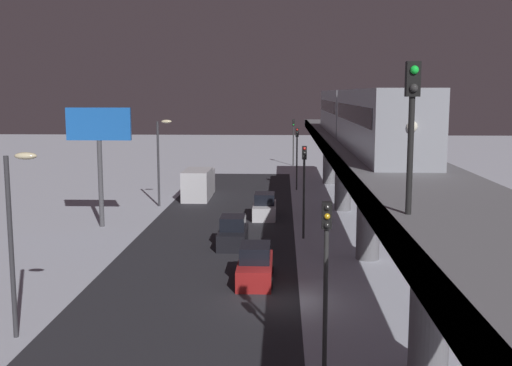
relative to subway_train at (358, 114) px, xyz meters
The scene contains 16 objects.
ground_plane 17.66m from the subway_train, 69.76° to the left, with size 240.00×240.00×0.00m, color silver.
avenue_asphalt 19.47m from the subway_train, 55.95° to the left, with size 11.00×95.27×0.01m, color #28282D.
elevated_railway 14.75m from the subway_train, 89.64° to the left, with size 5.00×95.27×6.76m.
subway_train is the anchor object (origin of this frame).
rail_signal 27.19m from the subway_train, 86.16° to the left, with size 0.36×0.41×4.00m.
sedan_red 15.18m from the subway_train, 59.65° to the left, with size 1.91×4.71×1.97m.
sedan_white 11.77m from the subway_train, 41.88° to the right, with size 1.80×4.51×1.97m.
sedan_black 11.99m from the subway_train, 23.42° to the left, with size 1.80×4.25×1.97m.
box_truck 21.44m from the subway_train, 49.20° to the right, with size 2.40×7.40×2.80m.
traffic_light_near 23.93m from the subway_train, 80.96° to the left, with size 0.32×0.44×6.40m.
traffic_light_mid 5.87m from the subway_train, 20.78° to the left, with size 0.32×0.44×6.40m.
traffic_light_far 21.22m from the subway_train, 79.75° to the right, with size 0.32×0.44×6.40m.
traffic_light_distant 42.66m from the subway_train, 85.00° to the right, with size 0.32×0.44×6.40m.
commercial_billboard 18.90m from the subway_train, ahead, with size 4.80×0.36×8.90m.
street_lamp_near 25.42m from the subway_train, 50.86° to the left, with size 1.35×0.44×7.65m.
street_lamp_far 19.39m from the subway_train, 33.49° to the right, with size 1.35×0.44×7.65m.
Camera 1 is at (-0.18, 29.03, 9.96)m, focal length 43.73 mm.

